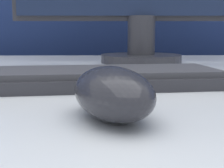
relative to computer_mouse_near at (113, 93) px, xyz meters
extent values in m
cube|color=navy|center=(0.01, 0.90, -0.03)|extent=(5.00, 0.03, 1.40)
ellipsoid|color=#232328|center=(0.00, 0.00, 0.00)|extent=(0.09, 0.12, 0.05)
cube|color=#28282D|center=(-0.03, 0.17, -0.01)|extent=(0.40, 0.17, 0.02)
cube|color=#38383D|center=(-0.03, 0.17, 0.00)|extent=(0.37, 0.15, 0.01)
cylinder|color=#28282D|center=(0.08, 0.52, -0.01)|extent=(0.20, 0.20, 0.02)
cylinder|color=#28282D|center=(0.08, 0.52, 0.04)|extent=(0.07, 0.07, 0.09)
camera|label=1|loc=(0.00, -0.26, 0.05)|focal=50.00mm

